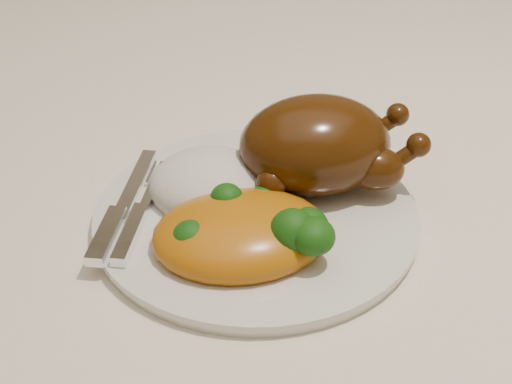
# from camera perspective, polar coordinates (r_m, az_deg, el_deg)

# --- Properties ---
(dining_table) EXTENTS (1.60, 0.90, 0.76)m
(dining_table) POSITION_cam_1_polar(r_m,az_deg,el_deg) (0.80, 9.19, -2.82)
(dining_table) COLOR brown
(dining_table) RESTS_ON floor
(tablecloth) EXTENTS (1.73, 1.03, 0.18)m
(tablecloth) POSITION_cam_1_polar(r_m,az_deg,el_deg) (0.75, 9.70, 1.61)
(tablecloth) COLOR white
(tablecloth) RESTS_ON dining_table
(dinner_plate) EXTENTS (0.33, 0.33, 0.01)m
(dinner_plate) POSITION_cam_1_polar(r_m,az_deg,el_deg) (0.62, 0.00, -1.97)
(dinner_plate) COLOR silver
(dinner_plate) RESTS_ON tablecloth
(roast_chicken) EXTENTS (0.18, 0.14, 0.09)m
(roast_chicken) POSITION_cam_1_polar(r_m,az_deg,el_deg) (0.63, 5.09, 3.79)
(roast_chicken) COLOR #462507
(roast_chicken) RESTS_ON dinner_plate
(rice_mound) EXTENTS (0.12, 0.11, 0.06)m
(rice_mound) POSITION_cam_1_polar(r_m,az_deg,el_deg) (0.63, -3.64, 0.54)
(rice_mound) COLOR silver
(rice_mound) RESTS_ON dinner_plate
(mac_and_cheese) EXTENTS (0.17, 0.15, 0.06)m
(mac_and_cheese) POSITION_cam_1_polar(r_m,az_deg,el_deg) (0.57, -0.31, -3.25)
(mac_and_cheese) COLOR #C6710C
(mac_and_cheese) RESTS_ON dinner_plate
(cutlery) EXTENTS (0.03, 0.17, 0.01)m
(cutlery) POSITION_cam_1_polar(r_m,az_deg,el_deg) (0.61, -10.31, -1.99)
(cutlery) COLOR silver
(cutlery) RESTS_ON dinner_plate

